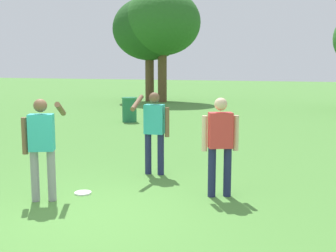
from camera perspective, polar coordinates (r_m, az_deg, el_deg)
ground_plane at (r=6.28m, az=-10.90°, el=-11.92°), size 120.00×120.00×0.00m
person_thrower at (r=6.87m, az=7.13°, el=-1.96°), size 0.55×0.37×1.64m
person_catcher at (r=6.89m, az=-16.80°, el=-2.06°), size 0.56×0.82×1.64m
person_bystander at (r=8.23m, az=-1.90°, el=-0.11°), size 0.61×0.73×1.64m
frisbee at (r=7.33m, az=-11.53°, el=-8.91°), size 0.29×0.29×0.03m
trash_can_beside_table at (r=16.39m, az=-5.28°, el=2.25°), size 0.59×0.59×0.96m
tree_tall_left at (r=26.38m, az=-2.56°, el=13.01°), size 4.50×4.50×6.36m
tree_broad_center at (r=25.77m, az=-0.80°, el=13.85°), size 4.61×4.61×6.73m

